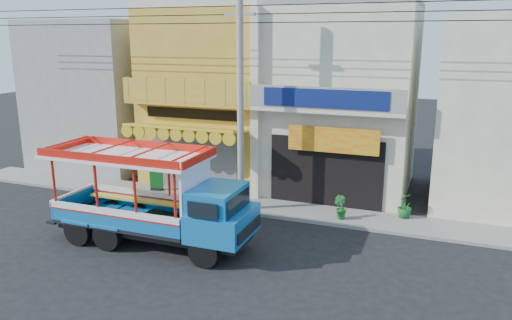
{
  "coord_description": "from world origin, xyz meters",
  "views": [
    {
      "loc": [
        6.36,
        -14.11,
        6.82
      ],
      "look_at": [
        -0.06,
        2.5,
        2.4
      ],
      "focal_mm": 35.0,
      "sensor_mm": 36.0,
      "label": 1
    }
  ],
  "objects_px": {
    "utility_pole": "(244,85)",
    "green_sign": "(156,182)",
    "songthaew_truck": "(165,201)",
    "potted_plant_c": "(405,205)",
    "potted_plant_b": "(340,207)"
  },
  "relations": [
    {
      "from": "songthaew_truck",
      "to": "potted_plant_c",
      "type": "xyz_separation_m",
      "value": [
        7.18,
        5.37,
        -0.99
      ]
    },
    {
      "from": "utility_pole",
      "to": "songthaew_truck",
      "type": "height_order",
      "value": "utility_pole"
    },
    {
      "from": "green_sign",
      "to": "potted_plant_c",
      "type": "height_order",
      "value": "potted_plant_c"
    },
    {
      "from": "songthaew_truck",
      "to": "green_sign",
      "type": "relative_size",
      "value": 7.67
    },
    {
      "from": "utility_pole",
      "to": "songthaew_truck",
      "type": "xyz_separation_m",
      "value": [
        -1.15,
        -4.04,
        -3.45
      ]
    },
    {
      "from": "songthaew_truck",
      "to": "potted_plant_c",
      "type": "bearing_deg",
      "value": 36.78
    },
    {
      "from": "utility_pole",
      "to": "green_sign",
      "type": "relative_size",
      "value": 30.4
    },
    {
      "from": "utility_pole",
      "to": "songthaew_truck",
      "type": "bearing_deg",
      "value": -105.91
    },
    {
      "from": "green_sign",
      "to": "potted_plant_b",
      "type": "xyz_separation_m",
      "value": [
        8.43,
        -0.62,
        0.05
      ]
    },
    {
      "from": "utility_pole",
      "to": "potted_plant_c",
      "type": "relative_size",
      "value": 29.2
    },
    {
      "from": "utility_pole",
      "to": "potted_plant_c",
      "type": "distance_m",
      "value": 7.6
    },
    {
      "from": "songthaew_truck",
      "to": "potted_plant_b",
      "type": "bearing_deg",
      "value": 41.63
    },
    {
      "from": "songthaew_truck",
      "to": "potted_plant_c",
      "type": "distance_m",
      "value": 9.02
    },
    {
      "from": "utility_pole",
      "to": "potted_plant_b",
      "type": "bearing_deg",
      "value": 4.97
    },
    {
      "from": "songthaew_truck",
      "to": "green_sign",
      "type": "xyz_separation_m",
      "value": [
        -3.51,
        4.99,
        -1.08
      ]
    }
  ]
}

